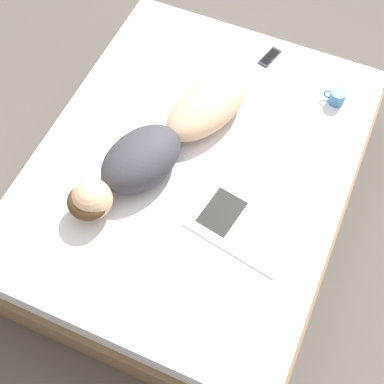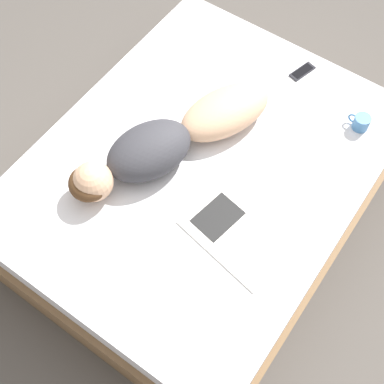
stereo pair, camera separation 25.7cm
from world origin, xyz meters
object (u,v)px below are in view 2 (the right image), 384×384
open_magazine (236,234)px  cell_phone (302,71)px  coffee_mug (361,122)px  person (170,140)px

open_magazine → cell_phone: 1.09m
coffee_mug → cell_phone: size_ratio=0.72×
person → coffee_mug: 1.01m
open_magazine → coffee_mug: coffee_mug is taller
open_magazine → person: bearing=-10.4°
open_magazine → coffee_mug: bearing=-91.9°
person → cell_phone: person is taller
person → open_magazine: person is taller
person → open_magazine: bearing=-179.3°
coffee_mug → cell_phone: 0.46m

